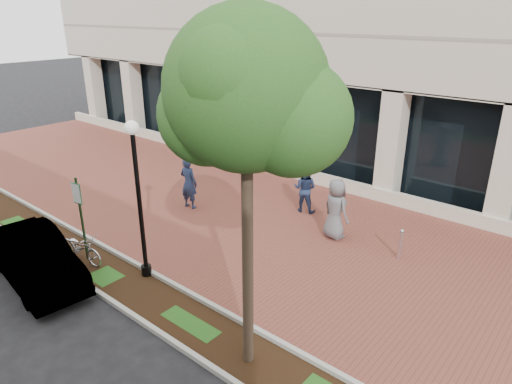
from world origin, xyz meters
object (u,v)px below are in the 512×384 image
Objects in this scene: lamppost at (139,193)px; bollard at (401,244)px; parking_sign at (80,209)px; sedan_near_curb at (35,258)px; street_tree at (249,101)px; pedestrian_left at (189,183)px; locked_bicycle at (81,248)px; pedestrian_right at (336,209)px; pedestrian_mid at (305,189)px.

bollard is (4.99, 5.38, -1.98)m from lamppost.
parking_sign reaches higher than sedan_near_curb.
bollard is (0.62, 6.03, -4.95)m from street_tree.
pedestrian_left is 7.70m from bollard.
locked_bicycle is 9.32m from bollard.
pedestrian_left is at bearing 146.36° from street_tree.
lamppost reaches higher than parking_sign.
pedestrian_left is at bearing 122.96° from lamppost.
pedestrian_right is 8.84m from sedan_near_curb.
locked_bicycle is at bearing 6.08° from sedan_near_curb.
sedan_near_curb is at bearing 86.99° from pedestrian_left.
sedan_near_curb is at bearing 171.65° from locked_bicycle.
street_tree is 3.54× the size of pedestrian_right.
locked_bicycle is 1.79× the size of bollard.
street_tree reaches higher than sedan_near_curb.
locked_bicycle is 7.75m from pedestrian_mid.
sedan_near_curb reaches higher than bollard.
lamppost is at bearing 171.49° from street_tree.
parking_sign is 1.46× the size of pedestrian_mid.
locked_bicycle is at bearing -159.96° from lamppost.
parking_sign is 9.29m from bollard.
bollard is 0.23× the size of sedan_near_curb.
parking_sign is at bearing 67.62° from pedestrian_right.
lamppost is 1.05× the size of sedan_near_curb.
pedestrian_right reaches higher than pedestrian_left.
parking_sign reaches higher than pedestrian_right.
lamppost reaches higher than sedan_near_curb.
pedestrian_right is 2.25m from bollard.
street_tree is at bearing -70.61° from sedan_near_curb.
pedestrian_mid is (-3.48, 7.07, -4.56)m from street_tree.
sedan_near_curb is (-7.05, -7.42, 0.20)m from bollard.
street_tree is 7.83m from bollard.
locked_bicycle is at bearing -103.46° from parking_sign.
parking_sign is 2.28m from lamppost.
bollard is at bearing 84.09° from street_tree.
pedestrian_right is (2.80, 5.33, -1.47)m from lamppost.
parking_sign is at bearing -163.60° from lamppost.
street_tree is at bearing 101.60° from pedestrian_mid.
locked_bicycle is at bearing -138.94° from bollard.
street_tree is at bearing -12.17° from parking_sign.
street_tree is 3.99× the size of pedestrian_mid.
pedestrian_mid is at bearing 55.72° from parking_sign.
street_tree is (4.37, -0.65, 2.97)m from lamppost.
pedestrian_mid is 8.96m from sedan_near_curb.
lamppost is at bearing 115.15° from pedestrian_left.
street_tree is 7.33× the size of bollard.
pedestrian_left is 0.98× the size of pedestrian_right.
parking_sign is at bearing 88.87° from pedestrian_left.
lamppost is 7.60m from bollard.
bollard is (7.03, 6.12, 0.04)m from locked_bicycle.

